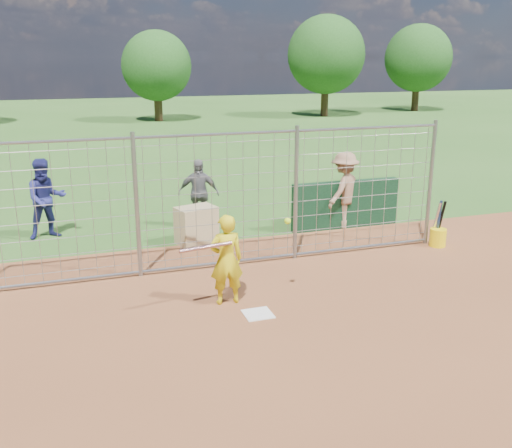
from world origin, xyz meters
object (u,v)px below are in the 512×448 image
object	(u,v)px
bystander_c	(344,190)
equipment_bin	(196,225)
bystander_b	(198,193)
bucket_with_bats	(438,235)
batter	(226,260)
bystander_a	(46,199)

from	to	relation	value
bystander_c	equipment_bin	size ratio (longest dim) A/B	2.21
bystander_b	equipment_bin	distance (m)	1.30
equipment_bin	bucket_with_bats	size ratio (longest dim) A/B	0.82
batter	bystander_c	size ratio (longest dim) A/B	0.84
bystander_b	bucket_with_bats	size ratio (longest dim) A/B	1.64
bucket_with_bats	bystander_c	bearing A→B (deg)	123.88
bystander_a	bucket_with_bats	distance (m)	8.37
bystander_a	bystander_b	distance (m)	3.31
bystander_c	batter	bearing A→B (deg)	6.93
batter	bystander_c	world-z (taller)	bystander_c
bystander_b	equipment_bin	bearing A→B (deg)	-89.14
bucket_with_bats	bystander_b	bearing A→B (deg)	146.18
bystander_a	equipment_bin	xyz separation A→B (m)	(2.97, -1.43, -0.47)
bystander_a	equipment_bin	world-z (taller)	bystander_a
bystander_b	equipment_bin	xyz separation A→B (m)	(-0.33, -1.19, -0.40)
bystander_c	bystander_a	bearing A→B (deg)	-45.94
batter	bystander_a	bearing A→B (deg)	-57.74
bystander_c	bucket_with_bats	distance (m)	2.34
bystander_a	bystander_c	bearing A→B (deg)	-23.86
batter	bucket_with_bats	bearing A→B (deg)	-163.27
bystander_b	equipment_bin	world-z (taller)	bystander_b
bystander_a	bucket_with_bats	xyz separation A→B (m)	(7.72, -3.19, -0.63)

